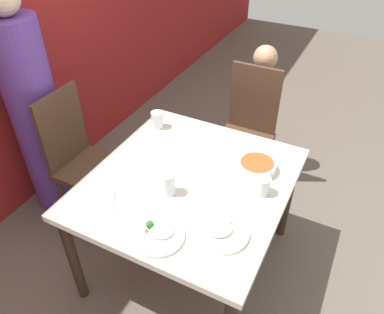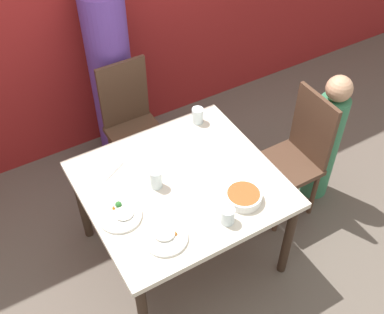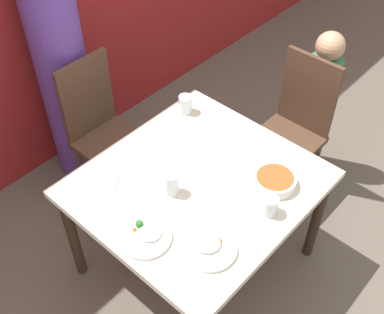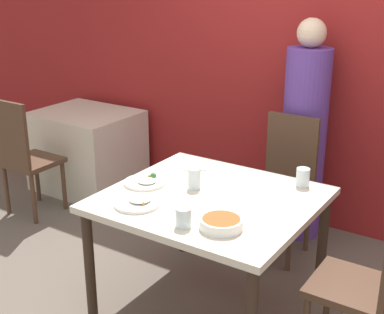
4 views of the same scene
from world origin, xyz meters
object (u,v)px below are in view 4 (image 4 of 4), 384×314
at_px(chair_adult_spot, 284,183).
at_px(bowl_curry, 221,223).
at_px(glass_water_tall, 194,178).
at_px(chair_child_spot, 369,278).
at_px(plate_rice_adult, 146,182).
at_px(person_adult, 304,139).

distance_m(chair_adult_spot, bowl_curry, 1.23).
xyz_separation_m(chair_adult_spot, glass_water_tall, (-0.21, -0.84, 0.27)).
height_order(chair_child_spot, bowl_curry, chair_child_spot).
bearing_deg(glass_water_tall, plate_rice_adult, -160.10).
height_order(person_adult, plate_rice_adult, person_adult).
relative_size(chair_child_spot, glass_water_tall, 7.90).
bearing_deg(chair_child_spot, glass_water_tall, -93.62).
bearing_deg(plate_rice_adult, chair_adult_spot, 62.08).
bearing_deg(chair_adult_spot, bowl_curry, -81.50).
bearing_deg(chair_child_spot, person_adult, -145.23).
height_order(bowl_curry, glass_water_tall, glass_water_tall).
relative_size(chair_child_spot, plate_rice_adult, 3.93).
xyz_separation_m(chair_adult_spot, chair_child_spot, (0.85, -0.90, 0.00)).
xyz_separation_m(chair_child_spot, glass_water_tall, (-1.07, 0.07, 0.27)).
height_order(chair_adult_spot, bowl_curry, chair_adult_spot).
relative_size(person_adult, plate_rice_adult, 6.45).
xyz_separation_m(chair_child_spot, person_adult, (-0.85, 1.23, 0.23)).
bearing_deg(bowl_curry, chair_child_spot, 23.03).
relative_size(plate_rice_adult, glass_water_tall, 2.01).
bearing_deg(glass_water_tall, chair_adult_spot, 75.67).
bearing_deg(plate_rice_adult, glass_water_tall, 19.90).
distance_m(chair_child_spot, person_adult, 1.52).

